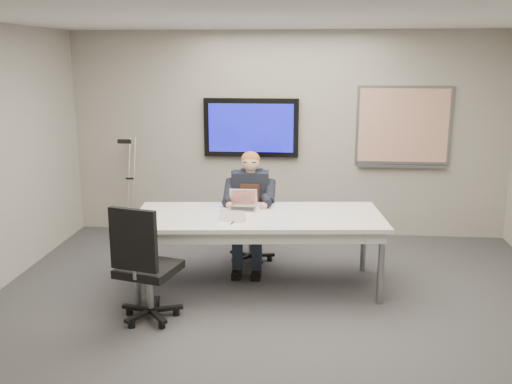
# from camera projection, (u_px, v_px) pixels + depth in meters

# --- Properties ---
(floor) EXTENTS (6.00, 6.00, 0.02)m
(floor) POSITION_uv_depth(u_px,v_px,m) (274.00, 329.00, 5.25)
(floor) COLOR #333335
(floor) RESTS_ON ground
(ceiling) EXTENTS (6.00, 6.00, 0.02)m
(ceiling) POSITION_uv_depth(u_px,v_px,m) (276.00, 12.00, 4.60)
(ceiling) COLOR silver
(ceiling) RESTS_ON wall_back
(wall_back) EXTENTS (6.00, 0.02, 2.80)m
(wall_back) POSITION_uv_depth(u_px,v_px,m) (288.00, 135.00, 7.84)
(wall_back) COLOR #A29D92
(wall_back) RESTS_ON ground
(wall_front) EXTENTS (6.00, 0.02, 2.80)m
(wall_front) POSITION_uv_depth(u_px,v_px,m) (226.00, 361.00, 2.02)
(wall_front) COLOR #A29D92
(wall_front) RESTS_ON ground
(conference_table) EXTENTS (2.72, 1.34, 0.81)m
(conference_table) POSITION_uv_depth(u_px,v_px,m) (259.00, 223.00, 6.09)
(conference_table) COLOR silver
(conference_table) RESTS_ON ground
(tv_display) EXTENTS (1.30, 0.09, 0.80)m
(tv_display) POSITION_uv_depth(u_px,v_px,m) (251.00, 128.00, 7.80)
(tv_display) COLOR black
(tv_display) RESTS_ON wall_back
(whiteboard) EXTENTS (1.25, 0.08, 1.10)m
(whiteboard) POSITION_uv_depth(u_px,v_px,m) (403.00, 127.00, 7.64)
(whiteboard) COLOR gray
(whiteboard) RESTS_ON wall_back
(office_chair_far) EXTENTS (0.61, 0.61, 1.09)m
(office_chair_far) POSITION_uv_depth(u_px,v_px,m) (251.00, 234.00, 6.96)
(office_chair_far) COLOR black
(office_chair_far) RESTS_ON ground
(office_chair_near) EXTENTS (0.67, 0.67, 1.15)m
(office_chair_near) POSITION_uv_depth(u_px,v_px,m) (147.00, 285.00, 5.35)
(office_chair_near) COLOR black
(office_chair_near) RESTS_ON ground
(seated_person) EXTENTS (0.44, 0.75, 1.38)m
(seated_person) POSITION_uv_depth(u_px,v_px,m) (249.00, 223.00, 6.66)
(seated_person) COLOR #212937
(seated_person) RESTS_ON office_chair_far
(crutch) EXTENTS (0.48, 0.83, 1.48)m
(crutch) POSITION_uv_depth(u_px,v_px,m) (131.00, 185.00, 7.93)
(crutch) COLOR #AAADB2
(crutch) RESTS_ON ground
(laptop) EXTENTS (0.30, 0.28, 0.21)m
(laptop) POSITION_uv_depth(u_px,v_px,m) (243.00, 204.00, 6.28)
(laptop) COLOR #BCBCBF
(laptop) RESTS_ON conference_table
(name_tent) EXTENTS (0.28, 0.13, 0.11)m
(name_tent) POSITION_uv_depth(u_px,v_px,m) (232.00, 216.00, 5.83)
(name_tent) COLOR white
(name_tent) RESTS_ON conference_table
(pen) EXTENTS (0.04, 0.15, 0.01)m
(pen) POSITION_uv_depth(u_px,v_px,m) (233.00, 222.00, 5.77)
(pen) COLOR black
(pen) RESTS_ON conference_table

